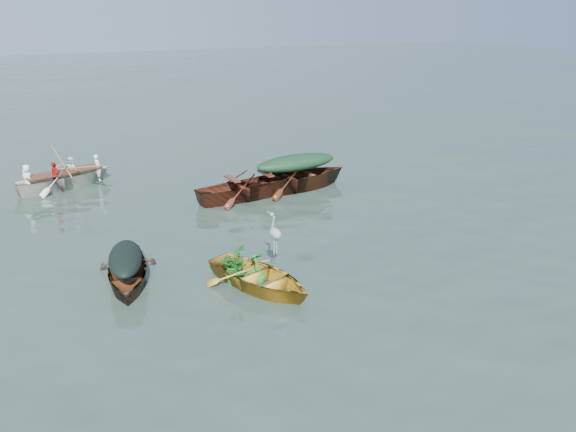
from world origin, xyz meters
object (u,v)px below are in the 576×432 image
at_px(green_tarp_boat, 296,190).
at_px(dark_covered_boat, 128,282).
at_px(rowed_boat, 66,188).
at_px(heron, 275,240).
at_px(yellow_dinghy, 260,288).
at_px(open_wooden_boat, 250,198).

bearing_deg(green_tarp_boat, dark_covered_boat, 120.27).
xyz_separation_m(rowed_boat, heron, (3.32, -9.08, 0.91)).
relative_size(yellow_dinghy, green_tarp_boat, 0.64).
bearing_deg(heron, rowed_boat, 88.43).
distance_m(dark_covered_boat, open_wooden_boat, 6.18).
xyz_separation_m(yellow_dinghy, dark_covered_boat, (-2.44, 1.52, 0.00)).
xyz_separation_m(open_wooden_boat, heron, (-1.68, -5.39, 0.91)).
bearing_deg(open_wooden_boat, green_tarp_boat, -90.67).
distance_m(yellow_dinghy, open_wooden_boat, 6.04).
xyz_separation_m(dark_covered_boat, open_wooden_boat, (4.61, 4.12, 0.00)).
distance_m(green_tarp_boat, heron, 6.51).
distance_m(yellow_dinghy, rowed_boat, 9.75).
xyz_separation_m(open_wooden_boat, rowed_boat, (-5.00, 3.69, 0.00)).
relative_size(dark_covered_boat, open_wooden_boat, 0.72).
height_order(yellow_dinghy, heron, heron).
height_order(dark_covered_boat, green_tarp_boat, green_tarp_boat).
xyz_separation_m(yellow_dinghy, rowed_boat, (-2.82, 9.33, 0.00)).
height_order(dark_covered_boat, rowed_boat, rowed_boat).
bearing_deg(rowed_boat, heron, -176.76).
distance_m(yellow_dinghy, dark_covered_boat, 2.87).
relative_size(dark_covered_boat, green_tarp_boat, 0.66).
bearing_deg(dark_covered_boat, rowed_boat, 105.27).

